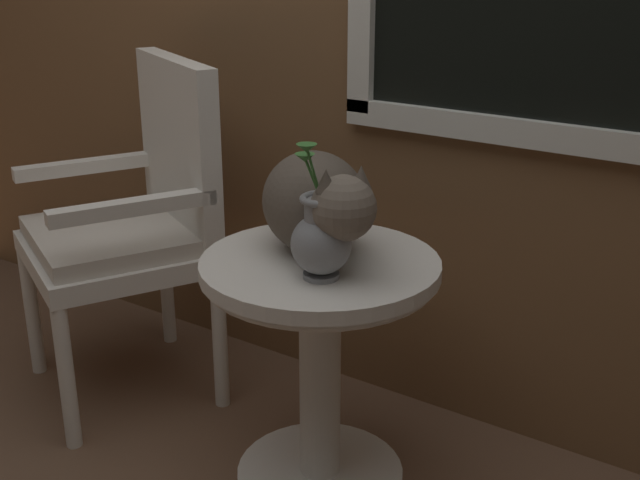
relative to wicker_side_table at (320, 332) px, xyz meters
name	(u,v)px	position (x,y,z in m)	size (l,w,h in m)	color
wicker_side_table	(320,332)	(0.00, 0.00, 0.00)	(0.58, 0.58, 0.62)	silver
wicker_chair	(137,215)	(-0.73, 0.11, 0.13)	(0.69, 0.67, 1.01)	silver
cat	(317,203)	(-0.03, 0.03, 0.32)	(0.52, 0.40, 0.26)	brown
pewter_vase_with_ivy	(321,238)	(0.06, -0.09, 0.29)	(0.14, 0.15, 0.32)	gray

